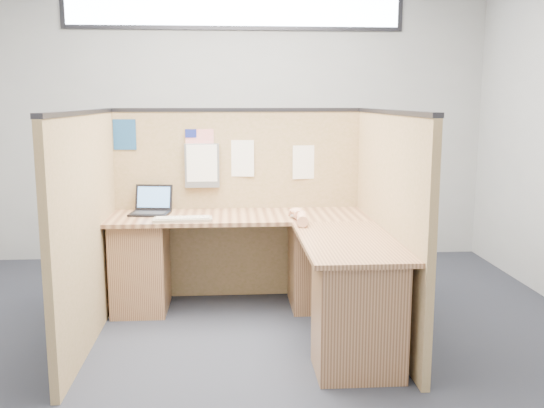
{
  "coord_description": "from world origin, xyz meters",
  "views": [
    {
      "loc": [
        -0.07,
        -3.84,
        1.59
      ],
      "look_at": [
        0.24,
        0.5,
        0.84
      ],
      "focal_mm": 40.0,
      "sensor_mm": 36.0,
      "label": 1
    }
  ],
  "objects": [
    {
      "name": "paper_right",
      "position": [
        0.55,
        0.97,
        1.1
      ],
      "size": [
        0.21,
        0.03,
        0.27
      ],
      "primitive_type": "cube",
      "rotation": [
        0.0,
        0.0,
        0.11
      ],
      "color": "white",
      "rests_on": "cubicle_partitions"
    },
    {
      "name": "laptop",
      "position": [
        -0.68,
        0.8,
        0.78
      ],
      "size": [
        0.32,
        0.31,
        0.21
      ],
      "rotation": [
        0.0,
        0.0,
        -0.14
      ],
      "color": "black",
      "rests_on": "l_desk"
    },
    {
      "name": "l_desk",
      "position": [
        0.18,
        0.29,
        0.39
      ],
      "size": [
        1.95,
        1.75,
        0.73
      ],
      "color": "brown",
      "rests_on": "floor"
    },
    {
      "name": "file_holder",
      "position": [
        -0.28,
        0.94,
        1.08
      ],
      "size": [
        0.27,
        0.05,
        0.35
      ],
      "color": "slate",
      "rests_on": "cubicle_partitions"
    },
    {
      "name": "paper_left",
      "position": [
        0.02,
        0.97,
        1.13
      ],
      "size": [
        0.23,
        0.03,
        0.29
      ],
      "primitive_type": "cube",
      "rotation": [
        0.0,
        0.0,
        -0.12
      ],
      "color": "white",
      "rests_on": "cubicle_partitions"
    },
    {
      "name": "floor",
      "position": [
        0.0,
        0.0,
        0.0
      ],
      "size": [
        5.0,
        5.0,
        0.0
      ],
      "primitive_type": "plane",
      "color": "#20242D",
      "rests_on": "ground"
    },
    {
      "name": "hand_forearm",
      "position": [
        0.44,
        0.38,
        0.77
      ],
      "size": [
        0.12,
        0.41,
        0.09
      ],
      "color": "tan",
      "rests_on": "l_desk"
    },
    {
      "name": "blue_poster",
      "position": [
        -0.88,
        0.97,
        1.33
      ],
      "size": [
        0.18,
        0.01,
        0.24
      ],
      "primitive_type": "cube",
      "rotation": [
        0.0,
        0.0,
        -0.03
      ],
      "color": "navy",
      "rests_on": "cubicle_partitions"
    },
    {
      "name": "wall_front",
      "position": [
        0.0,
        -2.25,
        1.4
      ],
      "size": [
        5.0,
        0.0,
        5.0
      ],
      "primitive_type": "plane",
      "rotation": [
        -1.57,
        0.0,
        0.0
      ],
      "color": "#9A9C9F",
      "rests_on": "floor"
    },
    {
      "name": "mouse",
      "position": [
        0.43,
        0.53,
        0.75
      ],
      "size": [
        0.13,
        0.09,
        0.05
      ],
      "primitive_type": "ellipsoid",
      "rotation": [
        0.0,
        0.0,
        -0.2
      ],
      "color": "silver",
      "rests_on": "l_desk"
    },
    {
      "name": "keyboard",
      "position": [
        -0.41,
        0.48,
        0.74
      ],
      "size": [
        0.43,
        0.17,
        0.03
      ],
      "rotation": [
        0.0,
        0.0,
        0.05
      ],
      "color": "gray",
      "rests_on": "l_desk"
    },
    {
      "name": "american_flag",
      "position": [
        -0.33,
        0.96,
        1.28
      ],
      "size": [
        0.23,
        0.01,
        0.39
      ],
      "color": "olive",
      "rests_on": "cubicle_partitions"
    },
    {
      "name": "cubicle_partitions",
      "position": [
        0.0,
        0.43,
        0.77
      ],
      "size": [
        2.06,
        1.83,
        1.53
      ],
      "color": "olive",
      "rests_on": "floor"
    },
    {
      "name": "clerestory_window",
      "position": [
        0.0,
        2.23,
        2.45
      ],
      "size": [
        3.3,
        0.04,
        0.38
      ],
      "color": "#232328",
      "rests_on": "wall_back"
    },
    {
      "name": "wall_back",
      "position": [
        0.0,
        2.25,
        1.4
      ],
      "size": [
        5.0,
        0.0,
        5.0
      ],
      "primitive_type": "plane",
      "rotation": [
        1.57,
        0.0,
        0.0
      ],
      "color": "#9A9C9F",
      "rests_on": "floor"
    }
  ]
}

